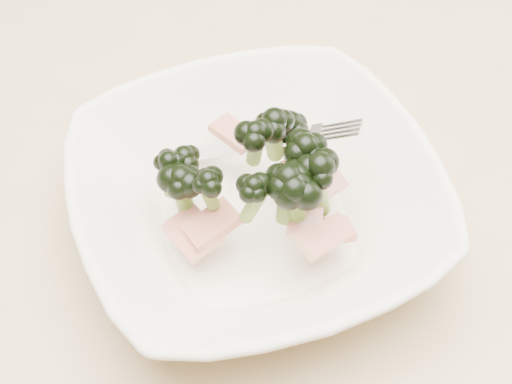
# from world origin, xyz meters

# --- Properties ---
(dining_table) EXTENTS (1.20, 0.80, 0.75)m
(dining_table) POSITION_xyz_m (0.00, 0.00, 0.65)
(dining_table) COLOR tan
(dining_table) RESTS_ON ground
(broccoli_dish) EXTENTS (0.39, 0.39, 0.12)m
(broccoli_dish) POSITION_xyz_m (-0.06, -0.05, 0.79)
(broccoli_dish) COLOR #EEE2C9
(broccoli_dish) RESTS_ON dining_table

